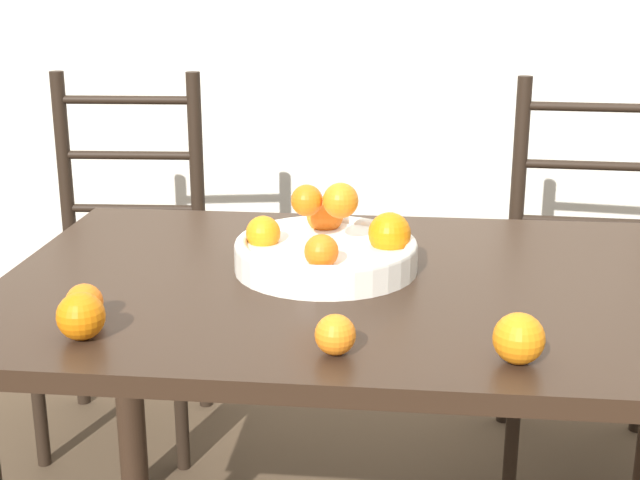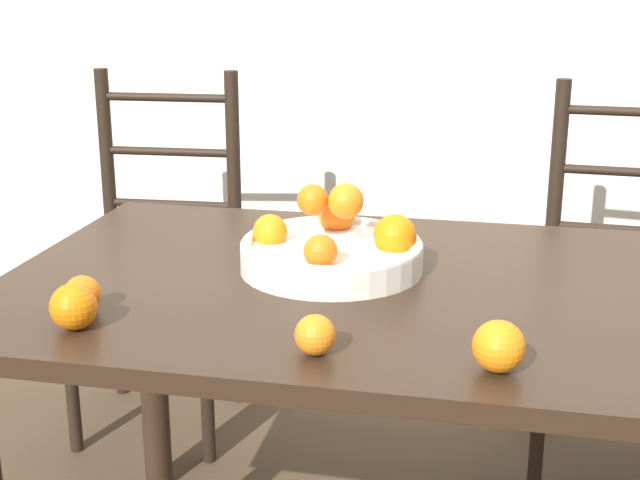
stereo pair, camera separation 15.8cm
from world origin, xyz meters
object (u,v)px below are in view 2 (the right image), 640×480
Objects in this scene: orange_loose_1 at (82,294)px; orange_loose_3 at (499,346)px; orange_loose_0 at (73,307)px; chair_right at (624,300)px; orange_loose_2 at (315,335)px; chair_left at (160,266)px; fruit_bowl at (333,248)px.

orange_loose_3 is (0.69, -0.09, 0.01)m from orange_loose_1.
chair_right reaches higher than orange_loose_0.
orange_loose_2 is 1.29m from chair_left.
orange_loose_0 and orange_loose_3 have the same top height.
orange_loose_3 is 0.08× the size of chair_left.
fruit_bowl is at bearing -49.88° from chair_left.
orange_loose_3 is 1.14m from chair_right.
orange_loose_2 is 0.27m from orange_loose_3.
orange_loose_3 is at bearing -103.82° from chair_right.
orange_loose_2 is 0.81× the size of orange_loose_3.
fruit_bowl is 5.65× the size of orange_loose_1.
chair_right is (0.31, 1.05, -0.30)m from orange_loose_3.
orange_loose_3 reaches higher than orange_loose_1.
orange_loose_2 is 0.06× the size of chair_left.
chair_right is (0.58, 1.05, -0.29)m from orange_loose_2.
fruit_bowl is 0.34× the size of chair_left.
orange_loose_1 is 0.06× the size of chair_left.
chair_left reaches higher than orange_loose_2.
orange_loose_1 is (-0.02, 0.08, -0.01)m from orange_loose_0.
orange_loose_0 is at bearing -130.64° from chair_right.
orange_loose_1 is at bearing -140.89° from fruit_bowl.
orange_loose_0 is 1.45m from chair_right.
orange_loose_0 is 1.12m from chair_left.
orange_loose_1 is 0.69m from orange_loose_3.
orange_loose_0 is at bearing -73.01° from orange_loose_1.
fruit_bowl is 5.61× the size of orange_loose_2.
orange_loose_1 is at bearing -133.49° from chair_right.
orange_loose_1 is (-0.37, -0.30, -0.01)m from fruit_bowl.
orange_loose_0 is 0.08m from orange_loose_1.
chair_left is 1.26m from chair_right.
chair_right is at bearing 46.47° from fruit_bowl.
chair_right is (0.97, 1.04, -0.30)m from orange_loose_0.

